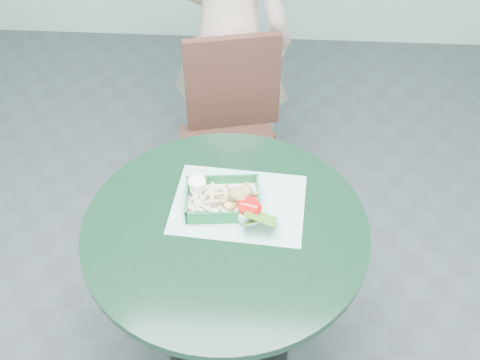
# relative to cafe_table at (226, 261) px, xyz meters

# --- Properties ---
(floor) EXTENTS (4.00, 5.00, 0.02)m
(floor) POSITION_rel_cafe_table_xyz_m (0.00, 0.00, -0.58)
(floor) COLOR #303335
(floor) RESTS_ON ground
(cafe_table) EXTENTS (0.92, 0.92, 0.75)m
(cafe_table) POSITION_rel_cafe_table_xyz_m (0.00, 0.00, 0.00)
(cafe_table) COLOR #2E2E32
(cafe_table) RESTS_ON floor
(dining_chair) EXTENTS (0.43, 0.43, 0.93)m
(dining_chair) POSITION_rel_cafe_table_xyz_m (-0.04, 0.79, -0.05)
(dining_chair) COLOR black
(dining_chair) RESTS_ON floor
(diner_person) EXTENTS (0.69, 0.51, 1.73)m
(diner_person) POSITION_rel_cafe_table_xyz_m (-0.07, 1.08, 0.28)
(diner_person) COLOR beige
(diner_person) RESTS_ON floor
(placemat) EXTENTS (0.46, 0.36, 0.00)m
(placemat) POSITION_rel_cafe_table_xyz_m (0.04, 0.09, 0.17)
(placemat) COLOR #91C9C4
(placemat) RESTS_ON cafe_table
(food_basket) EXTENTS (0.24, 0.18, 0.05)m
(food_basket) POSITION_rel_cafe_table_xyz_m (-0.02, 0.09, 0.19)
(food_basket) COLOR #15652F
(food_basket) RESTS_ON placemat
(crab_sandwich) EXTENTS (0.11, 0.11, 0.07)m
(crab_sandwich) POSITION_rel_cafe_table_xyz_m (0.04, 0.08, 0.22)
(crab_sandwich) COLOR #E8AF55
(crab_sandwich) RESTS_ON food_basket
(fries_pile) EXTENTS (0.12, 0.13, 0.05)m
(fries_pile) POSITION_rel_cafe_table_xyz_m (-0.06, 0.09, 0.21)
(fries_pile) COLOR #CEB98A
(fries_pile) RESTS_ON food_basket
(sauce_ramekin) EXTENTS (0.06, 0.06, 0.03)m
(sauce_ramekin) POSITION_rel_cafe_table_xyz_m (-0.10, 0.14, 0.22)
(sauce_ramekin) COLOR white
(sauce_ramekin) RESTS_ON food_basket
(garnish_cup) EXTENTS (0.13, 0.12, 0.05)m
(garnish_cup) POSITION_rel_cafe_table_xyz_m (0.08, 0.01, 0.21)
(garnish_cup) COLOR silver
(garnish_cup) RESTS_ON food_basket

